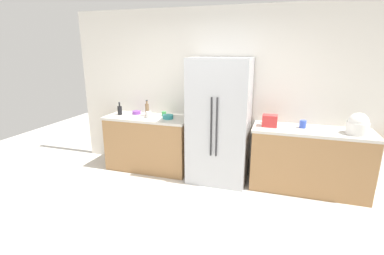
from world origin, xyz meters
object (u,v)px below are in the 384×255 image
(rice_cooker, at_px, (358,125))
(bottle_b, at_px, (147,109))
(bottle_a, at_px, (120,110))
(cup_b, at_px, (149,115))
(refrigerator, at_px, (219,121))
(cup_a, at_px, (265,120))
(bowl_a, at_px, (136,112))
(cup_c, at_px, (303,124))
(toaster, at_px, (270,121))
(cup_d, at_px, (164,114))
(bowl_b, at_px, (168,117))

(rice_cooker, xyz_separation_m, bottle_b, (-3.12, 0.11, -0.01))
(bottle_a, relative_size, cup_b, 2.17)
(refrigerator, bearing_deg, rice_cooker, -0.39)
(cup_a, distance_m, bowl_a, 2.17)
(refrigerator, xyz_separation_m, rice_cooker, (1.86, -0.01, 0.10))
(cup_c, bearing_deg, bottle_a, -178.84)
(bottle_a, relative_size, bottle_b, 0.81)
(toaster, relative_size, bowl_a, 1.46)
(cup_a, xyz_separation_m, cup_b, (-1.85, -0.21, 0.00))
(rice_cooker, height_order, cup_d, rice_cooker)
(refrigerator, xyz_separation_m, toaster, (0.74, 0.03, 0.06))
(bottle_a, height_order, cup_d, bottle_a)
(bottle_b, distance_m, cup_d, 0.29)
(bottle_b, bearing_deg, bowl_b, -10.32)
(rice_cooker, xyz_separation_m, cup_c, (-0.67, 0.11, -0.07))
(toaster, distance_m, bowl_a, 2.25)
(refrigerator, height_order, cup_a, refrigerator)
(refrigerator, distance_m, bottle_b, 1.26)
(bottle_a, distance_m, cup_b, 0.57)
(cup_c, xyz_separation_m, bowl_a, (-2.70, 0.07, -0.03))
(cup_d, bearing_deg, rice_cooker, -4.08)
(rice_cooker, distance_m, bottle_b, 3.12)
(refrigerator, relative_size, toaster, 9.04)
(cup_a, relative_size, bowl_b, 0.57)
(rice_cooker, bearing_deg, bowl_b, 179.33)
(bottle_b, xyz_separation_m, cup_c, (2.45, 0.01, -0.06))
(rice_cooker, relative_size, bottle_b, 1.06)
(cup_d, bearing_deg, bowl_a, -177.92)
(cup_c, bearing_deg, toaster, -171.93)
(cup_b, height_order, bowl_a, cup_b)
(cup_a, relative_size, cup_c, 0.91)
(cup_c, height_order, cup_d, cup_c)
(toaster, relative_size, rice_cooker, 0.73)
(refrigerator, distance_m, cup_a, 0.70)
(refrigerator, relative_size, cup_a, 19.32)
(cup_d, bearing_deg, bottle_b, -159.46)
(cup_b, height_order, cup_c, cup_c)
(toaster, distance_m, bottle_b, 2.00)
(toaster, xyz_separation_m, cup_c, (0.45, 0.06, -0.03))
(rice_cooker, relative_size, bowl_a, 2.00)
(toaster, height_order, bowl_a, toaster)
(cup_d, distance_m, bowl_a, 0.51)
(refrigerator, distance_m, rice_cooker, 1.86)
(toaster, xyz_separation_m, bowl_b, (-1.59, -0.01, -0.05))
(toaster, bearing_deg, bowl_a, 176.47)
(rice_cooker, height_order, bowl_a, rice_cooker)
(toaster, distance_m, rice_cooker, 1.12)
(bottle_b, bearing_deg, cup_d, 20.54)
(rice_cooker, height_order, cup_b, rice_cooker)
(bottle_b, distance_m, cup_c, 2.45)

